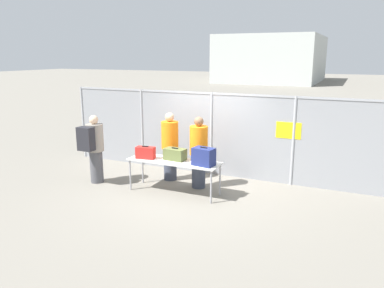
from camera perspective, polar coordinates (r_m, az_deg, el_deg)
ground_plane at (r=8.87m, az=-0.77°, el=-7.30°), size 120.00×120.00×0.00m
fence_section at (r=9.90m, az=3.03°, el=1.82°), size 8.60×0.07×2.19m
inspection_table at (r=8.63m, az=-2.75°, el=-2.92°), size 2.18×0.68×0.77m
suitcase_red at (r=8.83m, az=-7.10°, el=-1.32°), size 0.46×0.27×0.30m
suitcase_olive at (r=8.65m, az=-2.61°, el=-1.56°), size 0.52×0.32×0.29m
suitcase_navy at (r=8.21m, az=1.78°, el=-1.94°), size 0.51×0.37×0.42m
traveler_hooded at (r=9.53m, az=-14.76°, el=-0.36°), size 0.42×0.66×1.71m
security_worker_near at (r=8.90m, az=1.03°, el=-1.16°), size 0.43×0.43×1.73m
security_worker_far at (r=9.48m, az=-3.38°, el=-0.24°), size 0.43×0.43×1.74m
utility_trailer at (r=11.44m, az=13.79°, el=-0.81°), size 4.32×2.20×0.66m
distant_hangar at (r=47.13m, az=12.25°, el=12.56°), size 10.92×13.90×5.30m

